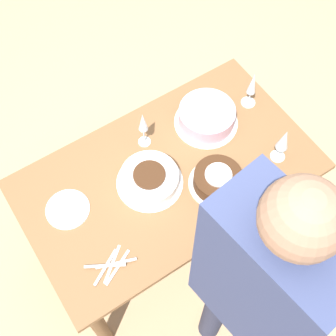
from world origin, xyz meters
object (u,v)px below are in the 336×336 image
(cake_front_chocolate, at_px, (217,180))
(cake_back_decorated, at_px, (207,117))
(wine_glass_near, at_px, (284,141))
(wine_glass_extra, at_px, (144,123))
(person_cutting, at_px, (256,291))
(cake_center_white, at_px, (150,179))
(wine_glass_far, at_px, (252,85))

(cake_front_chocolate, relative_size, cake_back_decorated, 0.83)
(cake_back_decorated, bearing_deg, wine_glass_near, -63.86)
(wine_glass_extra, distance_m, person_cutting, 0.91)
(cake_center_white, xyz_separation_m, wine_glass_extra, (0.10, 0.20, 0.12))
(cake_center_white, relative_size, wine_glass_extra, 1.37)
(person_cutting, bearing_deg, cake_back_decorated, -33.90)
(cake_back_decorated, bearing_deg, cake_front_chocolate, -117.31)
(cake_front_chocolate, xyz_separation_m, wine_glass_far, (0.40, 0.28, 0.09))
(wine_glass_extra, bearing_deg, wine_glass_near, -40.90)
(cake_center_white, relative_size, person_cutting, 0.17)
(wine_glass_far, xyz_separation_m, person_cutting, (-0.65, -0.80, 0.20))
(cake_center_white, xyz_separation_m, cake_front_chocolate, (0.25, -0.17, 0.01))
(cake_center_white, relative_size, cake_front_chocolate, 1.18)
(person_cutting, bearing_deg, wine_glass_near, -57.65)
(cake_center_white, distance_m, cake_front_chocolate, 0.30)
(wine_glass_far, bearing_deg, cake_front_chocolate, -144.82)
(cake_center_white, xyz_separation_m, cake_back_decorated, (0.40, 0.13, 0.01))
(cake_back_decorated, xyz_separation_m, person_cutting, (-0.41, -0.81, 0.29))
(cake_back_decorated, distance_m, person_cutting, 0.95)
(cake_front_chocolate, distance_m, wine_glass_near, 0.34)
(wine_glass_far, bearing_deg, wine_glass_near, -103.80)
(wine_glass_far, bearing_deg, wine_glass_extra, 171.07)
(cake_center_white, height_order, cake_front_chocolate, cake_front_chocolate)
(cake_front_chocolate, relative_size, wine_glass_near, 1.22)
(wine_glass_near, relative_size, wine_glass_far, 0.96)
(wine_glass_near, relative_size, wine_glass_extra, 0.95)
(cake_back_decorated, distance_m, wine_glass_far, 0.26)
(cake_center_white, height_order, person_cutting, person_cutting)
(cake_center_white, bearing_deg, person_cutting, -90.48)
(cake_back_decorated, xyz_separation_m, wine_glass_far, (0.24, -0.02, 0.09))
(cake_back_decorated, bearing_deg, wine_glass_far, -4.10)
(wine_glass_near, xyz_separation_m, wine_glass_far, (0.08, 0.32, -0.00))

